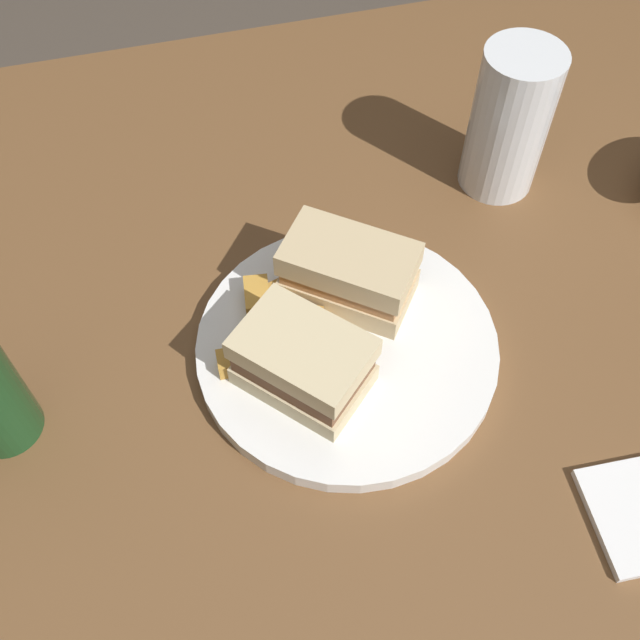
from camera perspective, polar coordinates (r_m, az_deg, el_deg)
ground_plane at (r=1.34m, az=-1.09°, el=-17.36°), size 6.00×6.00×0.00m
dining_table at (r=1.01m, az=-1.41°, el=-11.56°), size 1.28×0.92×0.70m
plate at (r=0.68m, az=2.07°, el=-2.05°), size 0.27×0.27×0.02m
sandwich_half_left at (r=0.68m, az=2.20°, el=3.67°), size 0.13×0.12×0.06m
sandwich_half_right at (r=0.62m, az=-1.29°, el=-3.21°), size 0.13×0.13×0.06m
potato_wedge_front at (r=0.67m, az=-0.93°, el=-0.63°), size 0.04×0.05×0.02m
potato_wedge_middle at (r=0.65m, az=-5.70°, el=-3.02°), size 0.05×0.02×0.02m
potato_wedge_back at (r=0.69m, az=-4.81°, el=1.73°), size 0.03×0.04×0.02m
potato_wedge_left_edge at (r=0.68m, az=-2.78°, el=1.51°), size 0.03×0.04×0.02m
pint_glass at (r=0.80m, az=14.08°, el=13.86°), size 0.08×0.08×0.16m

